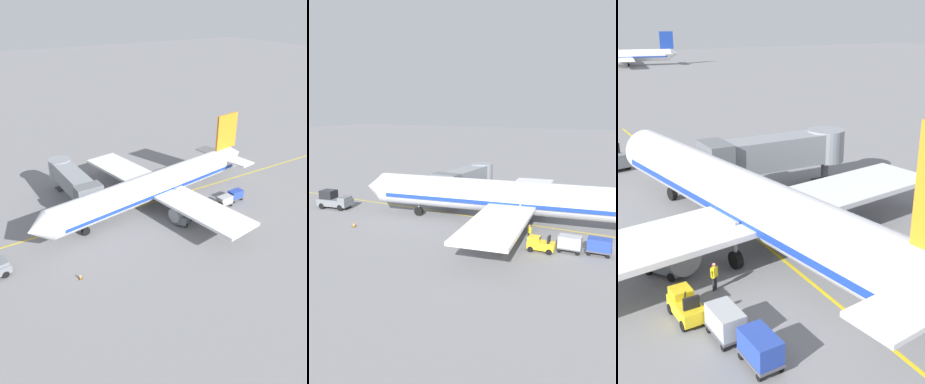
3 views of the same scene
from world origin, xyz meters
TOP-DOWN VIEW (x-y plane):
  - ground_plane at (0.00, 0.00)m, footprint 400.00×400.00m
  - gate_lead_in_line at (0.00, 0.00)m, footprint 0.24×80.00m
  - parked_airliner at (-1.03, -1.45)m, footprint 30.44×37.29m
  - jet_bridge at (6.11, 7.83)m, footprint 13.45×3.50m
  - pushback_tractor at (-5.04, 22.01)m, footprint 2.87×4.69m
  - baggage_tug_lead at (-7.53, -7.14)m, footprint 1.39×2.56m
  - baggage_tug_trailing at (-7.11, -2.12)m, footprint 2.37×2.75m
  - baggage_cart_front at (-6.42, -9.64)m, footprint 1.40×2.93m
  - baggage_cart_second_in_train at (-5.89, -12.19)m, footprint 1.40×2.93m
  - ground_crew_wing_walker at (-5.21, -5.31)m, footprint 0.65×0.49m
  - safety_cone_nose_left at (-10.15, 13.72)m, footprint 0.36×0.36m

SIDE VIEW (x-z plane):
  - ground_plane at x=0.00m, z-range 0.00..0.00m
  - gate_lead_in_line at x=0.00m, z-range 0.00..0.01m
  - safety_cone_nose_left at x=-10.15m, z-range -0.01..0.58m
  - baggage_tug_lead at x=-7.53m, z-range -0.10..1.52m
  - baggage_tug_trailing at x=-7.11m, z-range -0.10..1.52m
  - baggage_cart_front at x=-6.42m, z-range 0.16..1.74m
  - baggage_cart_second_in_train at x=-5.89m, z-range 0.16..1.74m
  - ground_crew_wing_walker at x=-5.21m, z-range 0.11..1.80m
  - pushback_tractor at x=-5.04m, z-range -0.10..2.30m
  - parked_airliner at x=-1.03m, z-range -2.13..8.50m
  - jet_bridge at x=6.11m, z-range 0.96..5.94m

